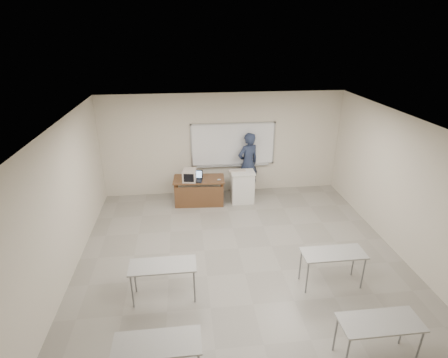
{
  "coord_description": "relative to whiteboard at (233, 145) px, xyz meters",
  "views": [
    {
      "loc": [
        -1.1,
        -5.72,
        4.64
      ],
      "look_at": [
        -0.17,
        2.2,
        1.18
      ],
      "focal_mm": 28.0,
      "sensor_mm": 36.0,
      "label": 1
    }
  ],
  "objects": [
    {
      "name": "keyboard",
      "position": [
        0.02,
        -0.69,
        -0.54
      ],
      "size": [
        0.47,
        0.18,
        0.03
      ],
      "primitive_type": "cube",
      "rotation": [
        0.0,
        0.0,
        0.06
      ],
      "color": "#B4A697",
      "rests_on": "podium"
    },
    {
      "name": "podium",
      "position": [
        0.17,
        -0.77,
        -1.01
      ],
      "size": [
        0.67,
        0.49,
        0.93
      ],
      "rotation": [
        0.0,
        0.0,
        0.0
      ],
      "color": "silver",
      "rests_on": "floor"
    },
    {
      "name": "crt_monitor",
      "position": [
        -1.31,
        -0.79,
        -0.57
      ],
      "size": [
        0.36,
        0.41,
        0.34
      ],
      "rotation": [
        0.0,
        0.0,
        -0.16
      ],
      "color": "#B4A697",
      "rests_on": "instructor_desk"
    },
    {
      "name": "student_desks",
      "position": [
        -0.3,
        -5.32,
        -0.81
      ],
      "size": [
        4.4,
        2.2,
        0.73
      ],
      "color": "#AAA9A5",
      "rests_on": "floor"
    },
    {
      "name": "laptop",
      "position": [
        -1.16,
        -0.79,
        -0.67
      ],
      "size": [
        0.35,
        0.33,
        0.26
      ],
      "rotation": [
        0.0,
        0.0,
        -0.21
      ],
      "color": "black",
      "rests_on": "instructor_desk"
    },
    {
      "name": "floor",
      "position": [
        -0.3,
        -3.97,
        -1.49
      ],
      "size": [
        7.0,
        8.0,
        0.01
      ],
      "primitive_type": "cube",
      "color": "gray",
      "rests_on": "ground"
    },
    {
      "name": "presenter",
      "position": [
        0.43,
        -0.16,
        -0.54
      ],
      "size": [
        0.81,
        0.68,
        1.88
      ],
      "primitive_type": "imported",
      "rotation": [
        0.0,
        0.0,
        3.54
      ],
      "color": "black",
      "rests_on": "floor"
    },
    {
      "name": "instructor_desk",
      "position": [
        -1.06,
        -0.78,
        -0.94
      ],
      "size": [
        1.42,
        0.71,
        0.75
      ],
      "rotation": [
        0.0,
        0.0,
        -0.07
      ],
      "color": "brown",
      "rests_on": "floor"
    },
    {
      "name": "mouse",
      "position": [
        -0.51,
        -0.87,
        -0.71
      ],
      "size": [
        0.12,
        0.09,
        0.04
      ],
      "primitive_type": "ellipsoid",
      "rotation": [
        0.0,
        0.0,
        -0.19
      ],
      "color": "#A5A7AC",
      "rests_on": "instructor_desk"
    },
    {
      "name": "whiteboard",
      "position": [
        0.0,
        0.0,
        0.0
      ],
      "size": [
        2.48,
        0.1,
        1.31
      ],
      "color": "white",
      "rests_on": "floor"
    }
  ]
}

